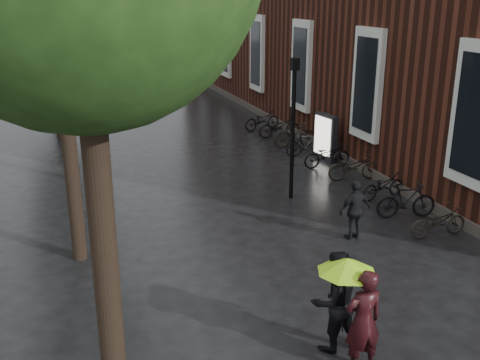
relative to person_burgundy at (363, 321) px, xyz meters
name	(u,v)px	position (x,y,z in m)	size (l,w,h in m)	color
person_burgundy	(363,321)	(0.00, 0.00, 0.00)	(0.66, 0.43, 1.81)	black
person_black	(334,301)	(-0.15, 0.69, 0.01)	(0.89, 0.69, 1.82)	black
lime_umbrella	(347,265)	(-0.13, 0.39, 0.83)	(0.98, 0.98, 1.45)	black
pedestrian_walking	(355,210)	(2.52, 4.54, -0.14)	(0.89, 0.37, 1.52)	black
parked_bicycles	(323,152)	(4.66, 10.38, -0.44)	(2.14, 12.77, 1.02)	black
ad_lightbox	(325,137)	(5.03, 10.97, -0.05)	(0.26, 1.12, 1.69)	black
lamp_post	(293,116)	(2.22, 7.72, 1.60)	(0.21, 0.21, 4.13)	black
cycle_sign	(91,94)	(-2.63, 17.11, 0.92)	(0.15, 0.50, 2.76)	#262628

